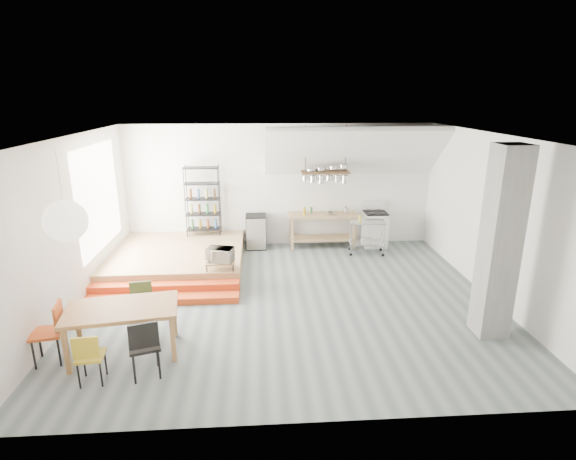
{
  "coord_description": "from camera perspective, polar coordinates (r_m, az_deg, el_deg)",
  "views": [
    {
      "loc": [
        -0.58,
        -8.12,
        3.92
      ],
      "look_at": [
        0.02,
        0.8,
        1.2
      ],
      "focal_mm": 28.0,
      "sensor_mm": 36.0,
      "label": 1
    }
  ],
  "objects": [
    {
      "name": "floor",
      "position": [
        9.03,
        0.2,
        -8.82
      ],
      "size": [
        8.0,
        8.0,
        0.0
      ],
      "primitive_type": "plane",
      "color": "#566063",
      "rests_on": "ground"
    },
    {
      "name": "platform",
      "position": [
        10.95,
        -13.76,
        -3.47
      ],
      "size": [
        3.0,
        3.0,
        0.4
      ],
      "primitive_type": "cube",
      "color": "olive",
      "rests_on": "ground"
    },
    {
      "name": "pot_rack",
      "position": [
        11.34,
        4.88,
        6.98
      ],
      "size": [
        1.2,
        0.5,
        1.43
      ],
      "color": "#432D1A",
      "rests_on": "ceiling"
    },
    {
      "name": "wall_right",
      "position": [
        9.6,
        24.76,
        1.35
      ],
      "size": [
        0.04,
        7.0,
        3.2
      ],
      "primitive_type": "cube",
      "color": "silver",
      "rests_on": "ground"
    },
    {
      "name": "wire_shelving",
      "position": [
        11.69,
        -10.77,
        3.8
      ],
      "size": [
        0.88,
        0.38,
        1.8
      ],
      "color": "black",
      "rests_on": "platform"
    },
    {
      "name": "microwave_shelf",
      "position": [
        9.52,
        -8.58,
        -4.04
      ],
      "size": [
        0.6,
        0.4,
        0.16
      ],
      "color": "olive",
      "rests_on": "platform"
    },
    {
      "name": "mini_fridge",
      "position": [
        11.84,
        -4.07,
        -0.19
      ],
      "size": [
        0.53,
        0.53,
        0.9
      ],
      "primitive_type": "cube",
      "color": "black",
      "rests_on": "ground"
    },
    {
      "name": "rolling_cart",
      "position": [
        11.52,
        10.0,
        -0.31
      ],
      "size": [
        0.93,
        0.6,
        0.86
      ],
      "rotation": [
        0.0,
        0.0,
        -0.13
      ],
      "color": "silver",
      "rests_on": "ground"
    },
    {
      "name": "chair_red",
      "position": [
        7.74,
        -27.8,
        -10.92
      ],
      "size": [
        0.5,
        0.5,
        0.94
      ],
      "rotation": [
        0.0,
        0.0,
        -1.4
      ],
      "color": "#C34B1B",
      "rests_on": "ground"
    },
    {
      "name": "bowl",
      "position": [
        11.76,
        5.45,
        2.14
      ],
      "size": [
        0.29,
        0.29,
        0.06
      ],
      "primitive_type": "imported",
      "rotation": [
        0.0,
        0.0,
        -0.34
      ],
      "color": "silver",
      "rests_on": "kitchen_counter"
    },
    {
      "name": "concrete_column",
      "position": [
        8.01,
        25.31,
        -1.6
      ],
      "size": [
        0.5,
        0.5,
        3.2
      ],
      "primitive_type": "cube",
      "color": "slate",
      "rests_on": "ground"
    },
    {
      "name": "ceiling",
      "position": [
        8.17,
        0.22,
        11.85
      ],
      "size": [
        8.0,
        7.0,
        0.02
      ],
      "primitive_type": "cube",
      "color": "white",
      "rests_on": "wall_back"
    },
    {
      "name": "chair_mustard",
      "position": [
        6.99,
        -23.97,
        -14.24
      ],
      "size": [
        0.4,
        0.4,
        0.8
      ],
      "rotation": [
        0.0,
        0.0,
        3.24
      ],
      "color": "gold",
      "rests_on": "ground"
    },
    {
      "name": "stove",
      "position": [
        12.18,
        10.94,
        0.19
      ],
      "size": [
        0.6,
        0.6,
        1.18
      ],
      "color": "white",
      "rests_on": "ground"
    },
    {
      "name": "step_lower",
      "position": [
        9.23,
        -15.67,
        -8.44
      ],
      "size": [
        3.0,
        0.35,
        0.13
      ],
      "primitive_type": "cube",
      "color": "#D04318",
      "rests_on": "ground"
    },
    {
      "name": "microwave",
      "position": [
        9.46,
        -8.62,
        -3.11
      ],
      "size": [
        0.6,
        0.48,
        0.29
      ],
      "primitive_type": "imported",
      "rotation": [
        0.0,
        0.0,
        -0.25
      ],
      "color": "beige",
      "rests_on": "microwave_shelf"
    },
    {
      "name": "chair_black",
      "position": [
        6.82,
        -17.79,
        -13.56
      ],
      "size": [
        0.53,
        0.53,
        0.93
      ],
      "rotation": [
        0.0,
        0.0,
        3.44
      ],
      "color": "black",
      "rests_on": "ground"
    },
    {
      "name": "chair_olive",
      "position": [
        8.18,
        -18.12,
        -8.69
      ],
      "size": [
        0.44,
        0.44,
        0.84
      ],
      "rotation": [
        0.0,
        0.0,
        0.16
      ],
      "color": "#596530",
      "rests_on": "ground"
    },
    {
      "name": "slope_ceiling",
      "position": [
        11.35,
        8.38,
        9.8
      ],
      "size": [
        4.4,
        1.44,
        1.32
      ],
      "primitive_type": "cube",
      "rotation": [
        -0.73,
        0.0,
        0.0
      ],
      "color": "white",
      "rests_on": "wall_back"
    },
    {
      "name": "kitchen_counter",
      "position": [
        11.86,
        4.43,
        0.73
      ],
      "size": [
        1.8,
        0.6,
        0.91
      ],
      "color": "olive",
      "rests_on": "ground"
    },
    {
      "name": "step_upper",
      "position": [
        9.51,
        -15.3,
        -7.18
      ],
      "size": [
        3.0,
        0.35,
        0.27
      ],
      "primitive_type": "cube",
      "color": "#D04318",
      "rests_on": "ground"
    },
    {
      "name": "window_pane",
      "position": [
        10.42,
        -22.88,
        3.83
      ],
      "size": [
        0.02,
        2.5,
        2.2
      ],
      "primitive_type": "cube",
      "color": "white",
      "rests_on": "wall_left"
    },
    {
      "name": "wall_back",
      "position": [
        11.86,
        -1.0,
        5.62
      ],
      "size": [
        8.0,
        0.04,
        3.2
      ],
      "primitive_type": "cube",
      "color": "silver",
      "rests_on": "ground"
    },
    {
      "name": "paper_lantern",
      "position": [
        7.07,
        -26.39,
        1.02
      ],
      "size": [
        0.6,
        0.6,
        0.6
      ],
      "primitive_type": "sphere",
      "color": "white",
      "rests_on": "ceiling"
    },
    {
      "name": "dining_table",
      "position": [
        7.46,
        -20.35,
        -9.78
      ],
      "size": [
        1.78,
        1.18,
        0.79
      ],
      "rotation": [
        0.0,
        0.0,
        0.15
      ],
      "color": "#976137",
      "rests_on": "ground"
    },
    {
      "name": "wall_left",
      "position": [
        9.11,
        -25.78,
        0.43
      ],
      "size": [
        0.04,
        7.0,
        3.2
      ],
      "primitive_type": "cube",
      "color": "silver",
      "rests_on": "ground"
    }
  ]
}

